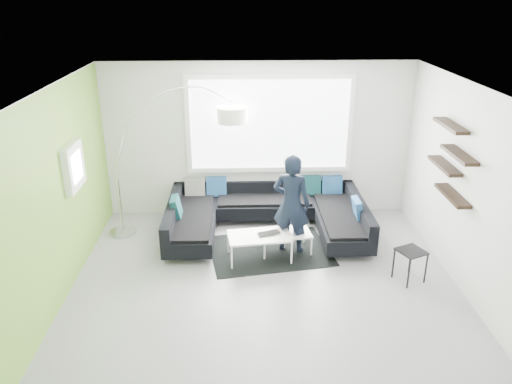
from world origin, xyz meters
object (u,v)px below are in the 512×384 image
arc_lamp (116,166)px  side_table (410,265)px  coffee_table (272,243)px  person (291,204)px  laptop (270,235)px  sectional_sofa (266,217)px

arc_lamp → side_table: size_ratio=5.06×
coffee_table → arc_lamp: bearing=154.6°
person → laptop: bearing=57.9°
side_table → sectional_sofa: bearing=142.3°
side_table → laptop: size_ratio=1.20×
sectional_sofa → side_table: 2.52m
sectional_sofa → coffee_table: 0.74m
sectional_sofa → arc_lamp: 2.64m
sectional_sofa → person: (0.36, -0.58, 0.49)m
person → laptop: size_ratio=3.99×
coffee_table → laptop: laptop is taller
arc_lamp → laptop: arc_lamp is taller
person → laptop: (-0.35, -0.28, -0.39)m
coffee_table → sectional_sofa: bearing=87.7°
arc_lamp → side_table: (4.46, -1.65, -0.99)m
sectional_sofa → arc_lamp: (-2.48, 0.11, 0.92)m
side_table → coffee_table: bearing=157.3°
coffee_table → person: (0.30, 0.16, 0.61)m
coffee_table → laptop: 0.25m
coffee_table → person: size_ratio=0.77×
laptop → side_table: bearing=-38.8°
sectional_sofa → side_table: sectional_sofa is taller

